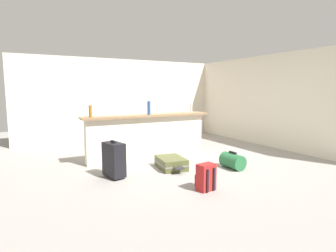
% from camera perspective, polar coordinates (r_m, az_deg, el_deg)
% --- Properties ---
extents(ground_plane, '(13.00, 13.00, 0.05)m').
position_cam_1_polar(ground_plane, '(6.34, 1.04, -6.98)').
color(ground_plane, gray).
extents(wall_back, '(6.60, 0.10, 2.50)m').
position_cam_1_polar(wall_back, '(8.93, -8.63, 5.41)').
color(wall_back, silver).
rests_on(wall_back, ground_plane).
extents(wall_right, '(0.10, 6.00, 2.50)m').
position_cam_1_polar(wall_right, '(8.29, 18.75, 4.95)').
color(wall_right, silver).
rests_on(wall_right, ground_plane).
extents(partition_half_wall, '(2.80, 0.20, 0.96)m').
position_cam_1_polar(partition_half_wall, '(6.31, -4.12, -2.38)').
color(partition_half_wall, silver).
rests_on(partition_half_wall, ground_plane).
extents(bar_countertop, '(2.96, 0.40, 0.05)m').
position_cam_1_polar(bar_countertop, '(6.24, -4.16, 2.19)').
color(bar_countertop, '#93704C').
rests_on(bar_countertop, partition_half_wall).
extents(bottle_amber, '(0.07, 0.07, 0.24)m').
position_cam_1_polar(bottle_amber, '(5.76, -15.68, 2.95)').
color(bottle_amber, '#9E661E').
rests_on(bottle_amber, bar_countertop).
extents(bottle_blue, '(0.07, 0.07, 0.30)m').
position_cam_1_polar(bottle_blue, '(6.15, -3.95, 3.75)').
color(bottle_blue, '#284C89').
rests_on(bottle_blue, bar_countertop).
extents(bottle_white, '(0.06, 0.06, 0.23)m').
position_cam_1_polar(bottle_white, '(6.90, 4.79, 3.85)').
color(bottle_white, silver).
rests_on(bottle_white, bar_countertop).
extents(dining_table, '(1.10, 0.80, 0.74)m').
position_cam_1_polar(dining_table, '(8.38, 2.50, 1.21)').
color(dining_table, brown).
rests_on(dining_table, ground_plane).
extents(dining_chair_near_partition, '(0.46, 0.46, 0.93)m').
position_cam_1_polar(dining_chair_near_partition, '(7.97, 4.49, -0.07)').
color(dining_chair_near_partition, '#4C331E').
rests_on(dining_chair_near_partition, ground_plane).
extents(suitcase_flat_olive, '(0.58, 0.86, 0.22)m').
position_cam_1_polar(suitcase_flat_olive, '(5.57, 0.64, -7.59)').
color(suitcase_flat_olive, '#51562D').
rests_on(suitcase_flat_olive, ground_plane).
extents(backpack_red, '(0.31, 0.28, 0.42)m').
position_cam_1_polar(backpack_red, '(4.41, 7.75, -10.45)').
color(backpack_red, red).
rests_on(backpack_red, ground_plane).
extents(duffel_bag_green, '(0.30, 0.48, 0.34)m').
position_cam_1_polar(duffel_bag_green, '(5.69, 13.13, -7.02)').
color(duffel_bag_green, '#286B3D').
rests_on(duffel_bag_green, ground_plane).
extents(suitcase_upright_black, '(0.33, 0.48, 0.67)m').
position_cam_1_polar(suitcase_upright_black, '(5.03, -11.08, -6.76)').
color(suitcase_upright_black, black).
rests_on(suitcase_upright_black, ground_plane).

